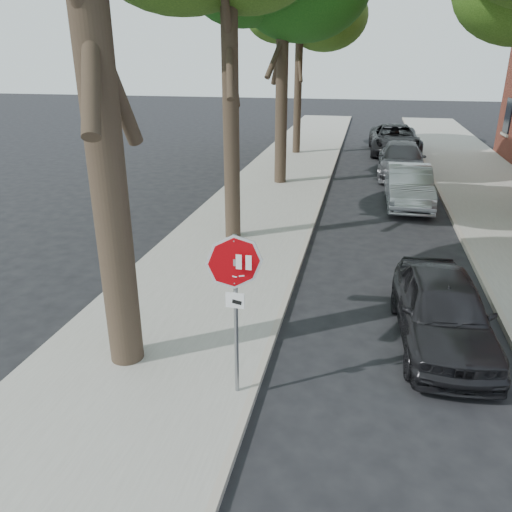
{
  "coord_description": "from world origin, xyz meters",
  "views": [
    {
      "loc": [
        0.97,
        -6.29,
        5.01
      ],
      "look_at": [
        -0.59,
        0.91,
        2.05
      ],
      "focal_mm": 35.0,
      "sensor_mm": 36.0,
      "label": 1
    }
  ],
  "objects": [
    {
      "name": "curb_left",
      "position": [
        -0.45,
        12.0,
        0.07
      ],
      "size": [
        0.12,
        55.0,
        0.13
      ],
      "primitive_type": "cube",
      "color": "#9E9384",
      "rests_on": "ground"
    },
    {
      "name": "sidewalk_left",
      "position": [
        -2.5,
        12.0,
        0.06
      ],
      "size": [
        4.0,
        55.0,
        0.12
      ],
      "primitive_type": "cube",
      "color": "gray",
      "rests_on": "ground"
    },
    {
      "name": "stop_sign",
      "position": [
        -0.7,
        -0.03,
        1.95
      ],
      "size": [
        0.76,
        0.34,
        2.61
      ],
      "color": "gray",
      "rests_on": "sidewalk_left"
    },
    {
      "name": "car_b",
      "position": [
        2.6,
        11.91,
        0.7
      ],
      "size": [
        1.55,
        4.28,
        1.4
      ],
      "primitive_type": "imported",
      "rotation": [
        0.0,
        0.0,
        0.01
      ],
      "color": "#A3A5AB",
      "rests_on": "ground"
    },
    {
      "name": "sidewalk_right",
      "position": [
        6.0,
        12.0,
        0.06
      ],
      "size": [
        4.0,
        55.0,
        0.12
      ],
      "primitive_type": "cube",
      "color": "gray",
      "rests_on": "ground"
    },
    {
      "name": "curb_right",
      "position": [
        3.95,
        12.0,
        0.07
      ],
      "size": [
        0.12,
        55.0,
        0.13
      ],
      "primitive_type": "cube",
      "color": "#9E9384",
      "rests_on": "ground"
    },
    {
      "name": "ground",
      "position": [
        0.0,
        0.0,
        0.0
      ],
      "size": [
        120.0,
        120.0,
        0.0
      ],
      "primitive_type": "plane",
      "color": "black",
      "rests_on": "ground"
    },
    {
      "name": "car_d",
      "position": [
        2.52,
        22.37,
        0.78
      ],
      "size": [
        2.74,
        5.66,
        1.55
      ],
      "primitive_type": "imported",
      "rotation": [
        0.0,
        0.0,
        0.03
      ],
      "color": "black",
      "rests_on": "ground"
    },
    {
      "name": "tree_far",
      "position": [
        -2.72,
        21.11,
        7.21
      ],
      "size": [
        5.29,
        4.91,
        9.33
      ],
      "color": "black",
      "rests_on": "sidewalk_left"
    },
    {
      "name": "car_c",
      "position": [
        2.6,
        16.81,
        0.72
      ],
      "size": [
        2.15,
        4.99,
        1.43
      ],
      "primitive_type": "imported",
      "rotation": [
        0.0,
        0.0,
        -0.03
      ],
      "color": "#444449",
      "rests_on": "ground"
    },
    {
      "name": "car_a",
      "position": [
        2.6,
        2.38,
        0.67
      ],
      "size": [
        1.79,
        4.01,
        1.34
      ],
      "primitive_type": "imported",
      "rotation": [
        0.0,
        0.0,
        0.05
      ],
      "color": "black",
      "rests_on": "ground"
    }
  ]
}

